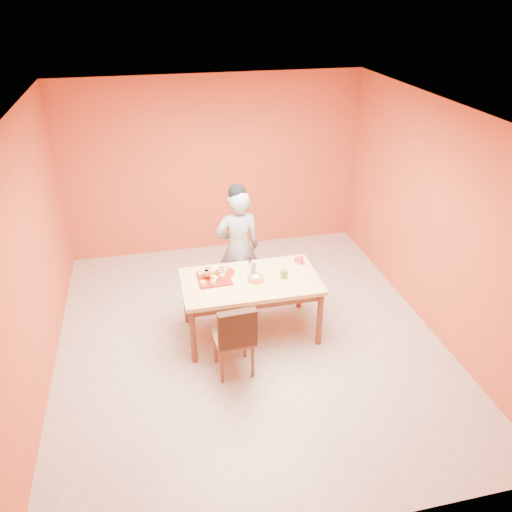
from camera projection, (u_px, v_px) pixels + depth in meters
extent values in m
plane|color=#B8AF9D|center=(249.00, 339.00, 6.06)|extent=(5.00, 5.00, 0.00)
plane|color=silver|center=(247.00, 114.00, 4.75)|extent=(5.00, 5.00, 0.00)
plane|color=#D85632|center=(214.00, 167.00, 7.54)|extent=(4.50, 0.00, 4.50)
plane|color=#D85632|center=(28.00, 263.00, 4.97)|extent=(0.00, 5.00, 5.00)
plane|color=#D85632|center=(436.00, 221.00, 5.84)|extent=(0.00, 5.00, 5.00)
cube|color=#EDC57C|center=(251.00, 281.00, 5.83)|extent=(1.60, 0.90, 0.05)
cube|color=brown|center=(251.00, 287.00, 5.86)|extent=(1.48, 0.78, 0.10)
cylinder|color=brown|center=(193.00, 336.00, 5.53)|extent=(0.07, 0.07, 0.71)
cylinder|color=brown|center=(186.00, 298.00, 6.20)|extent=(0.07, 0.07, 0.71)
cylinder|color=brown|center=(320.00, 319.00, 5.82)|extent=(0.07, 0.07, 0.71)
cylinder|color=brown|center=(300.00, 284.00, 6.49)|extent=(0.07, 0.07, 0.71)
imported|color=gray|center=(238.00, 248.00, 6.42)|extent=(0.60, 0.40, 1.59)
cube|color=maroon|center=(214.00, 278.00, 5.82)|extent=(0.39, 0.39, 0.02)
cylinder|color=maroon|center=(224.00, 272.00, 5.94)|extent=(0.30, 0.30, 0.02)
cylinder|color=white|center=(256.00, 281.00, 5.78)|extent=(0.25, 0.25, 0.01)
cylinder|color=orange|center=(256.00, 278.00, 5.77)|extent=(0.22, 0.22, 0.05)
cube|color=white|center=(253.00, 268.00, 5.91)|extent=(0.11, 0.26, 0.01)
ellipsoid|color=olive|center=(284.00, 273.00, 5.82)|extent=(0.11, 0.09, 0.12)
cylinder|color=#D62053|center=(301.00, 260.00, 6.12)|extent=(0.07, 0.07, 0.09)
cylinder|color=#36190E|center=(299.00, 260.00, 6.19)|extent=(0.15, 0.15, 0.03)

